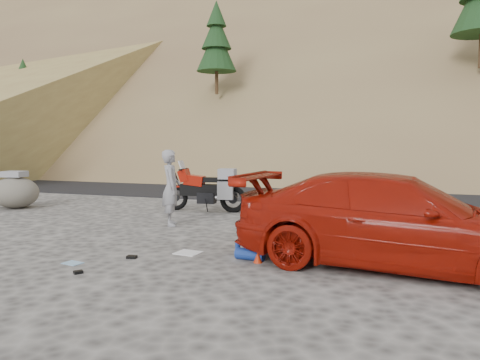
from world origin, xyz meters
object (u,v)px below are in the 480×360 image
at_px(man, 171,225).
at_px(red_car, 394,266).
at_px(boulder, 15,192).
at_px(motorcycle, 208,190).

relative_size(man, red_car, 0.35).
height_order(man, red_car, man).
height_order(man, boulder, boulder).
relative_size(man, boulder, 1.18).
bearing_deg(red_car, motorcycle, 54.39).
xyz_separation_m(red_car, boulder, (-10.07, 2.95, 0.46)).
bearing_deg(motorcycle, man, -94.85).
bearing_deg(boulder, man, -10.44).
bearing_deg(motorcycle, boulder, -173.00).
xyz_separation_m(motorcycle, red_car, (4.75, -4.12, -0.58)).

